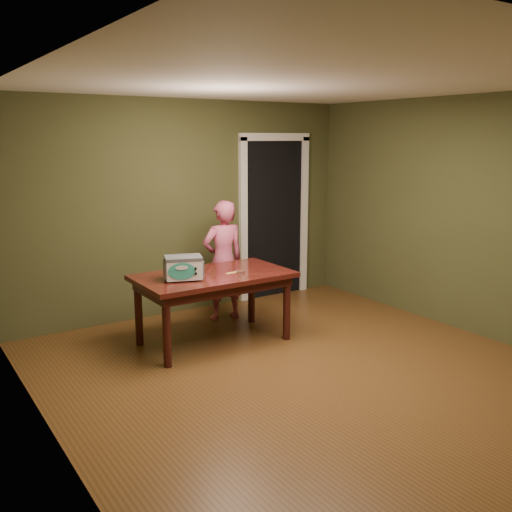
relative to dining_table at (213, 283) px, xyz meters
name	(u,v)px	position (x,y,z in m)	size (l,w,h in m)	color
floor	(313,377)	(0.31, -1.29, -0.65)	(5.00, 5.00, 0.00)	brown
room_shell	(317,190)	(0.31, -1.29, 1.06)	(4.52, 5.02, 2.61)	#404424
doorway	(262,217)	(1.61, 1.49, 0.41)	(1.10, 0.66, 2.25)	black
dining_table	(213,283)	(0.00, 0.00, 0.00)	(1.60, 0.90, 0.75)	#350F0C
toy_oven	(183,267)	(-0.37, -0.06, 0.23)	(0.44, 0.36, 0.24)	#4C4F54
baking_pan	(241,271)	(0.27, -0.11, 0.11)	(0.10, 0.10, 0.02)	silver
spatula	(233,273)	(0.19, -0.08, 0.10)	(0.18, 0.03, 0.01)	#FED46E
child	(223,260)	(0.50, 0.66, 0.06)	(0.52, 0.34, 1.43)	#BF4E6E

